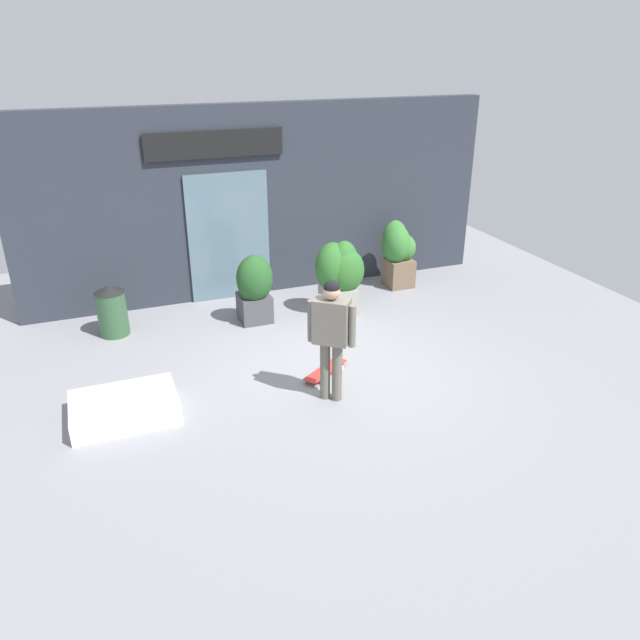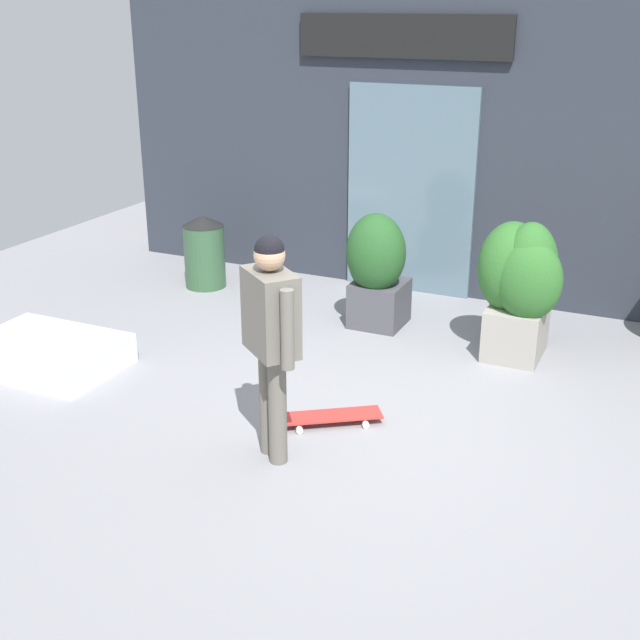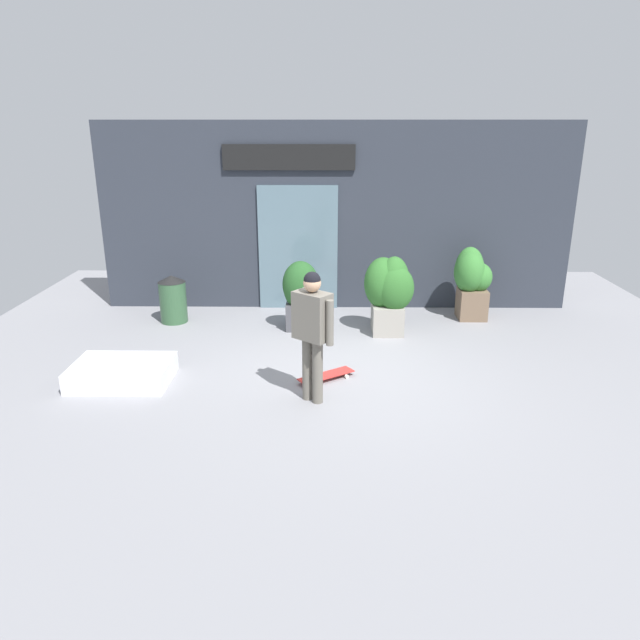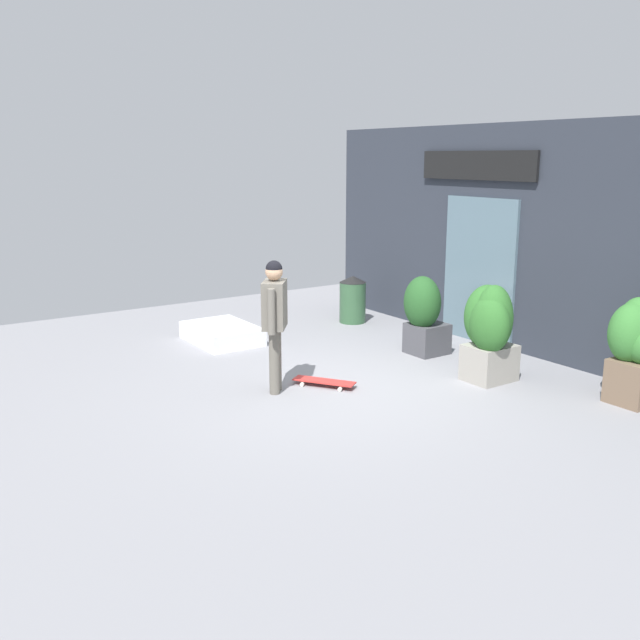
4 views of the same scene
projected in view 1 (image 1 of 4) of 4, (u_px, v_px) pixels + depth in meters
ground_plane at (333, 369)px, 8.73m from camera, size 12.00×12.00×0.00m
building_facade at (262, 202)px, 10.83m from camera, size 8.47×0.31×3.33m
skateboarder at (331, 329)px, 7.60m from camera, size 0.51×0.48×1.64m
skateboard at (325, 370)px, 8.56m from camera, size 0.78×0.62×0.08m
planter_box_left at (397, 249)px, 11.41m from camera, size 0.66×0.59×1.26m
planter_box_right at (253, 287)px, 9.92m from camera, size 0.59×0.62×1.17m
planter_box_mid at (340, 273)px, 10.22m from camera, size 0.78×0.66×1.28m
trash_bin at (112, 310)px, 9.59m from camera, size 0.47×0.47×0.83m
snow_ledge at (125, 408)px, 7.56m from camera, size 1.27×0.90×0.27m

